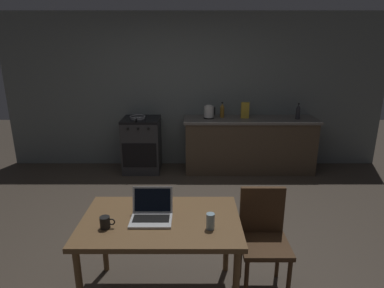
% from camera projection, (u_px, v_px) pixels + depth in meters
% --- Properties ---
extents(ground_plane, '(12.00, 12.00, 0.00)m').
position_uv_depth(ground_plane, '(167.00, 241.00, 3.51)').
color(ground_plane, '#473D33').
extents(back_wall, '(6.40, 0.10, 2.56)m').
position_uv_depth(back_wall, '(193.00, 92.00, 5.52)').
color(back_wall, slate).
rests_on(back_wall, ground_plane).
extents(kitchen_counter, '(2.16, 0.64, 0.89)m').
position_uv_depth(kitchen_counter, '(247.00, 144.00, 5.43)').
color(kitchen_counter, '#4C3D2D').
rests_on(kitchen_counter, ground_plane).
extents(stove_oven, '(0.60, 0.62, 0.89)m').
position_uv_depth(stove_oven, '(141.00, 145.00, 5.42)').
color(stove_oven, '#2D2D30').
rests_on(stove_oven, ground_plane).
extents(dining_table, '(1.24, 0.78, 0.73)m').
position_uv_depth(dining_table, '(160.00, 228.00, 2.56)').
color(dining_table, brown).
rests_on(dining_table, ground_plane).
extents(chair, '(0.40, 0.40, 0.88)m').
position_uv_depth(chair, '(262.00, 233.00, 2.75)').
color(chair, '#4C331E').
rests_on(chair, ground_plane).
extents(laptop, '(0.32, 0.28, 0.22)m').
position_uv_depth(laptop, '(150.00, 214.00, 2.54)').
color(laptop, silver).
rests_on(laptop, dining_table).
extents(electric_kettle, '(0.19, 0.17, 0.22)m').
position_uv_depth(electric_kettle, '(207.00, 112.00, 5.27)').
color(electric_kettle, black).
rests_on(electric_kettle, kitchen_counter).
extents(bottle, '(0.07, 0.07, 0.26)m').
position_uv_depth(bottle, '(296.00, 112.00, 5.22)').
color(bottle, '#2D2D33').
rests_on(bottle, kitchen_counter).
extents(frying_pan, '(0.26, 0.43, 0.05)m').
position_uv_depth(frying_pan, '(136.00, 117.00, 5.26)').
color(frying_pan, gray).
rests_on(frying_pan, stove_oven).
extents(coffee_mug, '(0.11, 0.08, 0.09)m').
position_uv_depth(coffee_mug, '(104.00, 223.00, 2.41)').
color(coffee_mug, black).
rests_on(coffee_mug, dining_table).
extents(drinking_glass, '(0.06, 0.06, 0.12)m').
position_uv_depth(drinking_glass, '(209.00, 221.00, 2.40)').
color(drinking_glass, '#99B7C6').
rests_on(drinking_glass, dining_table).
extents(cereal_box, '(0.13, 0.05, 0.26)m').
position_uv_depth(cereal_box, '(243.00, 110.00, 5.28)').
color(cereal_box, gold).
rests_on(cereal_box, kitchen_counter).
extents(bottle_b, '(0.07, 0.07, 0.25)m').
position_uv_depth(bottle_b, '(221.00, 110.00, 5.34)').
color(bottle_b, '#8C601E').
rests_on(bottle_b, kitchen_counter).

